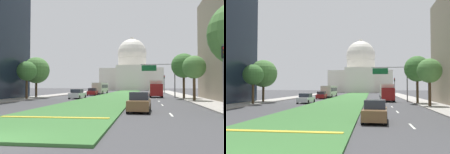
{
  "view_description": "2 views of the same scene",
  "coord_description": "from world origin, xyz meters",
  "views": [
    {
      "loc": [
        6.0,
        -9.17,
        2.3
      ],
      "look_at": [
        -1.87,
        52.77,
        4.35
      ],
      "focal_mm": 40.9,
      "sensor_mm": 36.0,
      "label": 1
    },
    {
      "loc": [
        5.31,
        -6.65,
        2.74
      ],
      "look_at": [
        -1.02,
        40.36,
        4.58
      ],
      "focal_mm": 40.13,
      "sensor_mm": 36.0,
      "label": 2
    }
  ],
  "objects": [
    {
      "name": "grass_median",
      "position": [
        0.0,
        52.76,
        0.07
      ],
      "size": [
        8.3,
        105.51,
        0.14
      ],
      "primitive_type": "cube",
      "color": "#386B33",
      "rests_on": "ground_plane"
    },
    {
      "name": "median_curb_nose",
      "position": [
        0.0,
        7.33,
        0.16
      ],
      "size": [
        7.47,
        0.5,
        0.04
      ],
      "primitive_type": "cube",
      "color": "gold",
      "rests_on": "grass_median"
    },
    {
      "name": "street_tree_left_far",
      "position": [
        -13.44,
        34.87,
        5.02
      ],
      "size": [
        4.76,
        4.76,
        7.42
      ],
      "color": "#4C3823",
      "rests_on": "ground_plane"
    },
    {
      "name": "street_tree_left_mid",
      "position": [
        -12.67,
        29.51,
        4.56
      ],
      "size": [
        3.14,
        3.14,
        6.17
      ],
      "color": "#4C3823",
      "rests_on": "ground_plane"
    },
    {
      "name": "capitol_building",
      "position": [
        0.0,
        116.55,
        9.25
      ],
      "size": [
        29.22,
        26.87,
        26.12
      ],
      "color": "silver",
      "rests_on": "ground_plane"
    },
    {
      "name": "ground_plane",
      "position": [
        0.0,
        58.62,
        0.0
      ],
      "size": [
        260.0,
        260.0,
        0.0
      ],
      "primitive_type": "plane",
      "color": "#3D3D3F"
    },
    {
      "name": "sidewalk_left",
      "position": [
        -13.99,
        46.89,
        0.07
      ],
      "size": [
        4.0,
        105.51,
        0.15
      ],
      "primitive_type": "cube",
      "color": "#9E9991",
      "rests_on": "ground_plane"
    },
    {
      "name": "sedan_midblock",
      "position": [
        -5.51,
        33.79,
        0.77
      ],
      "size": [
        2.21,
        4.26,
        1.64
      ],
      "color": "silver",
      "rests_on": "ground_plane"
    },
    {
      "name": "box_truck_delivery",
      "position": [
        8.18,
        40.83,
        1.68
      ],
      "size": [
        2.4,
        6.4,
        3.2
      ],
      "color": "maroon",
      "rests_on": "ground_plane"
    },
    {
      "name": "sedan_very_far",
      "position": [
        -8.07,
        74.03,
        0.84
      ],
      "size": [
        2.16,
        4.22,
        1.82
      ],
      "color": "#BCBCC1",
      "rests_on": "ground_plane"
    },
    {
      "name": "lane_dashes_right",
      "position": [
        8.07,
        35.32,
        0.0
      ],
      "size": [
        0.16,
        57.11,
        0.01
      ],
      "color": "silver",
      "rests_on": "ground_plane"
    },
    {
      "name": "street_tree_right_far",
      "position": [
        12.55,
        34.63,
        5.58
      ],
      "size": [
        4.12,
        4.12,
        7.67
      ],
      "color": "#4C3823",
      "rests_on": "ground_plane"
    },
    {
      "name": "sedan_distant",
      "position": [
        -5.93,
        48.82,
        0.79
      ],
      "size": [
        2.14,
        4.69,
        1.67
      ],
      "color": "maroon",
      "rests_on": "ground_plane"
    },
    {
      "name": "traffic_light_far_right",
      "position": [
        11.49,
        62.73,
        3.31
      ],
      "size": [
        0.28,
        0.35,
        5.2
      ],
      "color": "#515456",
      "rests_on": "ground_plane"
    },
    {
      "name": "city_bus",
      "position": [
        -5.56,
        57.48,
        1.77
      ],
      "size": [
        2.62,
        11.0,
        2.95
      ],
      "color": "beige",
      "rests_on": "ground_plane"
    },
    {
      "name": "sedan_lead_stopped",
      "position": [
        5.56,
        13.09,
        0.8
      ],
      "size": [
        2.09,
        4.27,
        1.72
      ],
      "color": "brown",
      "rests_on": "ground_plane"
    },
    {
      "name": "overhead_guide_sign",
      "position": [
        9.22,
        39.79,
        4.69
      ],
      "size": [
        6.5,
        0.2,
        6.5
      ],
      "color": "#515456",
      "rests_on": "ground_plane"
    },
    {
      "name": "sidewalk_right",
      "position": [
        13.99,
        46.89,
        0.07
      ],
      "size": [
        4.0,
        105.51,
        0.15
      ],
      "primitive_type": "cube",
      "color": "#9E9991",
      "rests_on": "ground_plane"
    },
    {
      "name": "street_tree_right_mid",
      "position": [
        13.09,
        28.55,
        4.87
      ],
      "size": [
        3.33,
        3.33,
        6.59
      ],
      "color": "#4C3823",
      "rests_on": "ground_plane"
    },
    {
      "name": "sedan_far_horizon",
      "position": [
        8.41,
        59.62,
        0.83
      ],
      "size": [
        2.05,
        4.59,
        1.78
      ],
      "color": "#BCBCC1",
      "rests_on": "ground_plane"
    }
  ]
}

